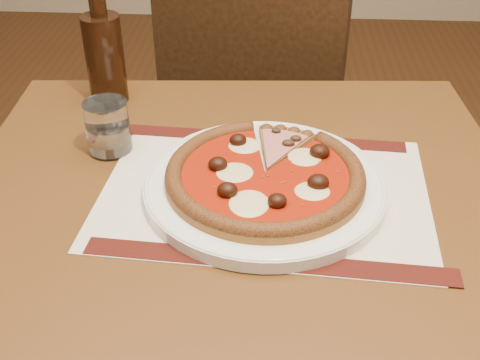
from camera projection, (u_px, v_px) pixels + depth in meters
The scene contains 8 objects.
table at pixel (239, 262), 0.88m from camera, with size 0.84×0.84×0.75m.
chair_far at pixel (260, 114), 1.52m from camera, with size 0.54×0.54×0.92m.
placemat at pixel (265, 192), 0.85m from camera, with size 0.46×0.33×0.00m, color white.
plate at pixel (265, 186), 0.84m from camera, with size 0.34×0.34×0.02m, color white.
pizza at pixel (265, 174), 0.83m from camera, with size 0.28×0.28×0.04m.
ham_slice at pixel (287, 149), 0.89m from camera, with size 0.09×0.13×0.02m.
water_glass at pixel (108, 127), 0.92m from camera, with size 0.07×0.07×0.08m, color white.
bottle at pixel (104, 54), 1.04m from camera, with size 0.07×0.07×0.22m.
Camera 1 is at (0.53, -0.55, 1.25)m, focal length 45.00 mm.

